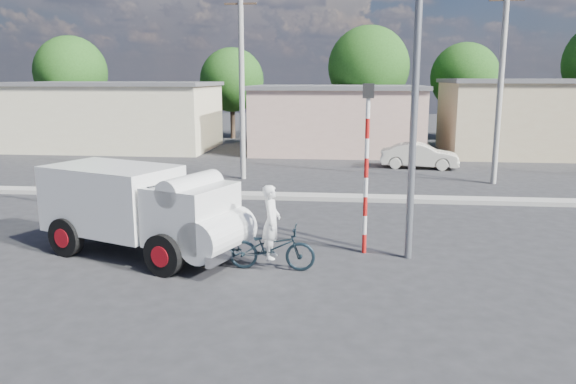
# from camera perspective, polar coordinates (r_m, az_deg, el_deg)

# --- Properties ---
(ground_plane) EXTENTS (120.00, 120.00, 0.00)m
(ground_plane) POSITION_cam_1_polar(r_m,az_deg,el_deg) (13.76, -5.69, -7.60)
(ground_plane) COLOR #272729
(ground_plane) RESTS_ON ground
(median) EXTENTS (40.00, 0.80, 0.16)m
(median) POSITION_cam_1_polar(r_m,az_deg,el_deg) (21.36, -1.29, -0.41)
(median) COLOR #99968E
(median) RESTS_ON ground
(truck) EXTENTS (5.82, 3.84, 2.26)m
(truck) POSITION_cam_1_polar(r_m,az_deg,el_deg) (14.68, -14.42, -1.60)
(truck) COLOR black
(truck) RESTS_ON ground
(bicycle) EXTENTS (2.09, 0.76, 1.09)m
(bicycle) POSITION_cam_1_polar(r_m,az_deg,el_deg) (13.37, -1.68, -5.66)
(bicycle) COLOR black
(bicycle) RESTS_ON ground
(cyclist) EXTENTS (0.43, 0.65, 1.76)m
(cyclist) POSITION_cam_1_polar(r_m,az_deg,el_deg) (13.28, -1.69, -4.29)
(cyclist) COLOR white
(cyclist) RESTS_ON ground
(car_cream) EXTENTS (4.01, 1.85, 1.27)m
(car_cream) POSITION_cam_1_polar(r_m,az_deg,el_deg) (29.15, 13.22, 3.62)
(car_cream) COLOR silver
(car_cream) RESTS_ON ground
(traffic_pole) EXTENTS (0.28, 0.18, 4.36)m
(traffic_pole) POSITION_cam_1_polar(r_m,az_deg,el_deg) (14.35, 8.00, 3.79)
(traffic_pole) COLOR red
(traffic_pole) RESTS_ON ground
(streetlight) EXTENTS (2.34, 0.22, 9.00)m
(streetlight) POSITION_cam_1_polar(r_m,az_deg,el_deg) (13.99, 12.26, 13.18)
(streetlight) COLOR slate
(streetlight) RESTS_ON ground
(building_row) EXTENTS (37.80, 7.30, 4.44)m
(building_row) POSITION_cam_1_polar(r_m,az_deg,el_deg) (34.83, 3.54, 7.62)
(building_row) COLOR beige
(building_row) RESTS_ON ground
(tree_row) EXTENTS (43.62, 7.43, 8.42)m
(tree_row) POSITION_cam_1_polar(r_m,az_deg,el_deg) (41.18, 7.82, 12.13)
(tree_row) COLOR #38281E
(tree_row) RESTS_ON ground
(utility_poles) EXTENTS (35.40, 0.24, 8.00)m
(utility_poles) POSITION_cam_1_polar(r_m,az_deg,el_deg) (24.72, 7.52, 10.44)
(utility_poles) COLOR #99968E
(utility_poles) RESTS_ON ground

